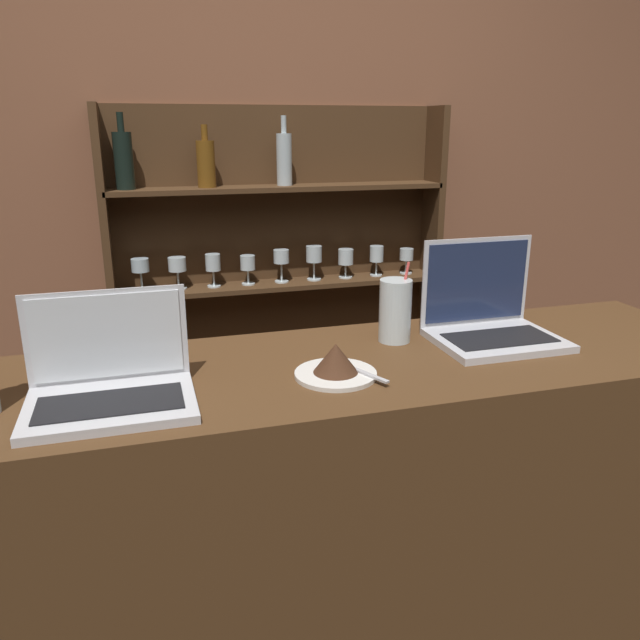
{
  "coord_description": "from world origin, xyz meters",
  "views": [
    {
      "loc": [
        -0.46,
        -1.01,
        1.55
      ],
      "look_at": [
        -0.07,
        0.3,
        1.12
      ],
      "focal_mm": 35.0,
      "sensor_mm": 36.0,
      "label": 1
    }
  ],
  "objects_px": {
    "laptop_near": "(110,381)",
    "laptop_far": "(489,318)",
    "cake_plate": "(336,364)",
    "water_glass": "(395,311)"
  },
  "relations": [
    {
      "from": "laptop_near",
      "to": "cake_plate",
      "type": "distance_m",
      "value": 0.47
    },
    {
      "from": "laptop_far",
      "to": "laptop_near",
      "type": "bearing_deg",
      "value": -171.65
    },
    {
      "from": "laptop_far",
      "to": "water_glass",
      "type": "xyz_separation_m",
      "value": [
        -0.24,
        0.05,
        0.03
      ]
    },
    {
      "from": "laptop_far",
      "to": "cake_plate",
      "type": "height_order",
      "value": "laptop_far"
    },
    {
      "from": "laptop_near",
      "to": "laptop_far",
      "type": "bearing_deg",
      "value": 8.35
    },
    {
      "from": "laptop_near",
      "to": "cake_plate",
      "type": "relative_size",
      "value": 1.74
    },
    {
      "from": "laptop_near",
      "to": "laptop_far",
      "type": "relative_size",
      "value": 1.03
    },
    {
      "from": "laptop_near",
      "to": "water_glass",
      "type": "xyz_separation_m",
      "value": [
        0.68,
        0.19,
        0.03
      ]
    },
    {
      "from": "cake_plate",
      "to": "water_glass",
      "type": "distance_m",
      "value": 0.29
    },
    {
      "from": "laptop_near",
      "to": "cake_plate",
      "type": "bearing_deg",
      "value": 0.17
    }
  ]
}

